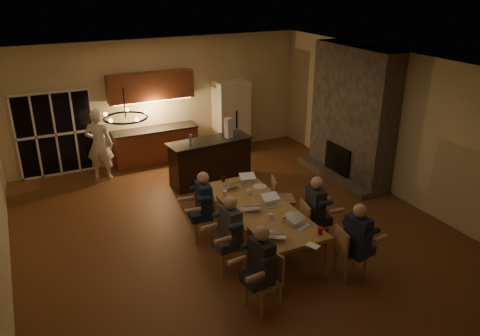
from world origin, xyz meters
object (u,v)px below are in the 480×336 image
refrigerator (231,116)px  plate_far (260,187)px  chair_left_near (263,281)px  standing_person (99,144)px  redcup_near (320,231)px  bar_bottle (191,139)px  chair_right_mid (314,224)px  can_cola (223,179)px  can_right (272,194)px  bar_blender (229,128)px  mug_front (271,216)px  plate_near (293,216)px  chair_right_near (351,252)px  person_right_mid (315,212)px  mug_mid (249,192)px  redcup_mid (230,201)px  chair_right_far (283,198)px  person_left_far (204,206)px  person_left_mid (231,234)px  chair_left_far (205,218)px  laptop_c (251,203)px  dining_table (261,225)px  chair_left_mid (233,247)px  bar_island (210,161)px  laptop_f (249,179)px  laptop_a (276,230)px  person_left_near (261,268)px  person_right_near (357,242)px  laptop_b (301,221)px  laptop_d (273,199)px  chandelier (126,118)px  plate_left (270,235)px  can_silver (284,219)px

refrigerator → plate_far: bearing=-107.2°
chair_left_near → standing_person: standing_person is taller
redcup_near → bar_bottle: bearing=99.5°
chair_right_mid → can_cola: bearing=39.7°
can_right → bar_blender: 2.71m
mug_front → plate_near: bearing=-11.6°
bar_blender → chair_right_near: bearing=-100.4°
person_right_mid → can_cola: bearing=36.6°
mug_mid → redcup_mid: (-0.50, -0.21, 0.01)m
chair_right_mid → chair_right_far: bearing=9.9°
person_left_far → plate_near: size_ratio=5.09×
person_left_mid → plate_far: size_ratio=4.96×
standing_person → can_cola: standing_person is taller
can_cola → chair_right_far: bearing=-33.6°
chair_left_far → laptop_c: laptop_c is taller
person_left_mid → dining_table: bearing=116.0°
chair_left_mid → bar_island: bearing=-177.8°
laptop_f → plate_near: 1.57m
can_cola → laptop_a: bearing=-92.8°
chair_right_mid → standing_person: size_ratio=0.50×
chair_left_mid → redcup_near: bearing=80.4°
bar_bottle → bar_blender: size_ratio=0.50×
bar_island → redcup_mid: bearing=-109.5°
chair_left_far → person_left_far: 0.25m
person_left_mid → chair_right_far: bearing=119.6°
person_left_near → bar_bottle: person_left_near is taller
person_left_near → person_right_near: same height
chair_right_near → person_right_near: person_right_near is taller
laptop_b → chair_right_far: bearing=50.4°
person_right_near → chair_left_far: bearing=27.2°
laptop_f → chair_left_far: bearing=-146.6°
bar_island → chair_left_far: (-1.11, -2.36, -0.10)m
standing_person → mug_mid: size_ratio=17.74×
refrigerator → laptop_d: size_ratio=6.25×
bar_island → chair_left_far: size_ratio=2.26×
dining_table → chair_right_far: size_ratio=3.23×
can_cola → person_right_mid: bearing=-61.1°
chandelier → plate_left: (1.96, -0.92, -1.99)m
chair_left_mid → can_silver: size_ratio=7.42×
chair_left_mid → can_right: 1.55m
person_right_mid → plate_near: bearing=104.1°
plate_left → standing_person: bearing=108.2°
laptop_a → bar_island: bearing=-64.1°
chair_right_mid → person_right_near: bearing=-168.5°
laptop_b → chandelier: bearing=141.9°
dining_table → plate_near: bearing=-57.3°
chair_right_mid → person_right_mid: bearing=-15.8°
chair_right_mid → laptop_a: laptop_a is taller
refrigerator → bar_blender: bearing=-116.8°
bar_island → laptop_c: size_ratio=6.28×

